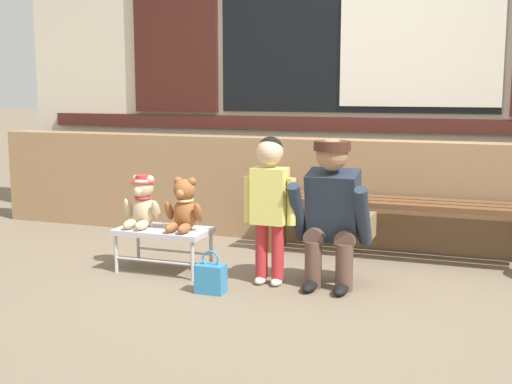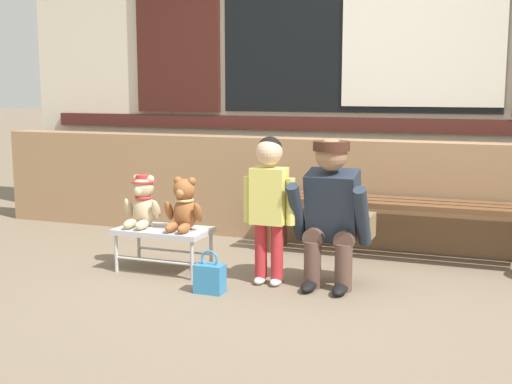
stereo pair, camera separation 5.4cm
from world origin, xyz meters
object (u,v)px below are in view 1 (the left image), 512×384
Objects in this scene: teddy_bear_plain at (184,206)px; small_display_bench at (164,233)px; wooden_bench_long at (401,209)px; teddy_bear_with_hat at (143,202)px; adult_crouching at (334,212)px; handbag_on_ground at (211,278)px; child_standing at (270,194)px.

small_display_bench is at bearing -179.49° from teddy_bear_plain.
wooden_bench_long is at bearing 31.32° from small_display_bench.
small_display_bench is 1.76× the size of teddy_bear_with_hat.
adult_crouching reaches higher than handbag_on_ground.
wooden_bench_long reaches higher than handbag_on_ground.
teddy_bear_with_hat is 0.96m from child_standing.
teddy_bear_plain is at bearing -177.03° from adult_crouching.
teddy_bear_with_hat is at bearing -151.27° from wooden_bench_long.
adult_crouching is 0.88m from handbag_on_ground.
teddy_bear_plain is (0.32, -0.00, -0.01)m from teddy_bear_with_hat.
handbag_on_ground is (0.51, -0.36, -0.17)m from small_display_bench.
teddy_bear_with_hat is at bearing -177.76° from adult_crouching.
adult_crouching is at bearing 2.24° from teddy_bear_with_hat.
teddy_bear_with_hat is 0.32m from teddy_bear_plain.
child_standing reaches higher than adult_crouching.
wooden_bench_long is 0.91m from adult_crouching.
child_standing reaches higher than teddy_bear_with_hat.
teddy_bear_with_hat is at bearing 176.91° from child_standing.
teddy_bear_with_hat is at bearing 151.83° from handbag_on_ground.
small_display_bench is at bearing -148.68° from wooden_bench_long.
handbag_on_ground is (-0.28, -0.31, -0.50)m from child_standing.
child_standing is at bearing -165.27° from adult_crouching.
handbag_on_ground is at bearing -127.73° from wooden_bench_long.
teddy_bear_with_hat is (-0.16, 0.00, 0.21)m from small_display_bench.
adult_crouching is (0.40, 0.10, -0.11)m from child_standing.
small_display_bench is 0.67× the size of child_standing.
child_standing reaches higher than wooden_bench_long.
teddy_bear_with_hat is at bearing 179.23° from small_display_bench.
small_display_bench is 0.65m from handbag_on_ground.
teddy_bear_with_hat is at bearing 179.87° from teddy_bear_plain.
adult_crouching reaches higher than teddy_bear_plain.
teddy_bear_with_hat is 0.85m from handbag_on_ground.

